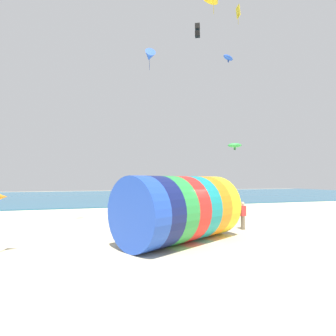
% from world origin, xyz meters
% --- Properties ---
extents(ground_plane, '(120.00, 120.00, 0.00)m').
position_xyz_m(ground_plane, '(0.00, 0.00, 0.00)').
color(ground_plane, beige).
extents(sea, '(120.00, 40.00, 0.10)m').
position_xyz_m(sea, '(0.00, 36.31, 0.05)').
color(sea, '#236084').
rests_on(sea, ground).
extents(giant_inflatable_tube, '(6.75, 5.60, 3.11)m').
position_xyz_m(giant_inflatable_tube, '(0.26, 0.17, 1.55)').
color(giant_inflatable_tube, blue).
rests_on(giant_inflatable_tube, ground).
extents(kite_handler, '(0.40, 0.29, 1.62)m').
position_xyz_m(kite_handler, '(4.80, 1.98, 0.82)').
color(kite_handler, '#726651').
rests_on(kite_handler, ground).
extents(kite_blue_delta, '(1.08, 1.42, 2.14)m').
position_xyz_m(kite_blue_delta, '(1.72, 13.71, 15.45)').
color(kite_blue_delta, blue).
extents(kite_black_box, '(0.55, 0.55, 1.18)m').
position_xyz_m(kite_black_box, '(4.77, 8.53, 15.70)').
color(kite_black_box, black).
extents(kite_yellow_diamond, '(0.21, 0.71, 1.71)m').
position_xyz_m(kite_yellow_diamond, '(8.83, 8.66, 18.19)').
color(kite_yellow_diamond, yellow).
extents(kite_blue_parafoil, '(1.64, 1.20, 0.80)m').
position_xyz_m(kite_blue_parafoil, '(10.30, 13.07, 16.15)').
color(kite_blue_parafoil, blue).
extents(kite_green_parafoil, '(1.32, 0.91, 0.65)m').
position_xyz_m(kite_green_parafoil, '(8.61, 9.13, 6.04)').
color(kite_green_parafoil, green).
extents(bystander_near_water, '(0.26, 0.38, 1.71)m').
position_xyz_m(bystander_near_water, '(3.31, 11.96, 0.87)').
color(bystander_near_water, '#383D56').
rests_on(bystander_near_water, ground).
extents(bystander_mid_beach, '(0.30, 0.40, 1.66)m').
position_xyz_m(bystander_mid_beach, '(10.62, 12.92, 0.84)').
color(bystander_mid_beach, '#726651').
rests_on(bystander_mid_beach, ground).
extents(beach_flag, '(0.47, 0.36, 2.44)m').
position_xyz_m(beach_flag, '(-7.26, 0.08, 2.16)').
color(beach_flag, silver).
rests_on(beach_flag, ground).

